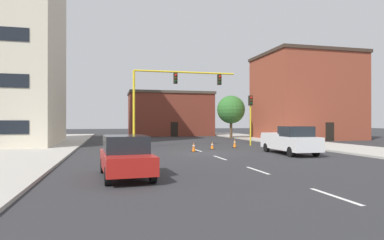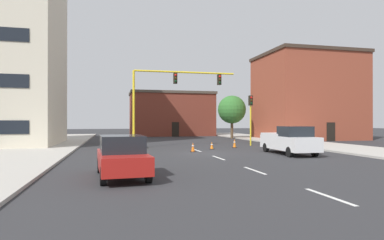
{
  "view_description": "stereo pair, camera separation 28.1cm",
  "coord_description": "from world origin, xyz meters",
  "px_view_note": "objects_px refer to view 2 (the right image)",
  "views": [
    {
      "loc": [
        -6.76,
        -22.81,
        2.34
      ],
      "look_at": [
        0.78,
        7.51,
        2.45
      ],
      "focal_mm": 30.65,
      "sensor_mm": 36.0,
      "label": 1
    },
    {
      "loc": [
        -6.49,
        -22.87,
        2.34
      ],
      "look_at": [
        0.78,
        7.51,
        2.45
      ],
      "focal_mm": 30.65,
      "sensor_mm": 36.0,
      "label": 2
    }
  ],
  "objects_px": {
    "tree_right_far": "(232,110)",
    "traffic_cone_roadside_b": "(212,146)",
    "traffic_signal_gantry": "(149,122)",
    "traffic_light_pole_right": "(251,109)",
    "pickup_truck_white": "(289,140)",
    "traffic_cone_roadside_a": "(235,143)",
    "sedan_red_near_left": "(122,156)",
    "traffic_cone_roadside_c": "(193,147)"
  },
  "relations": [
    {
      "from": "traffic_cone_roadside_b",
      "to": "sedan_red_near_left",
      "type": "bearing_deg",
      "value": -121.97
    },
    {
      "from": "pickup_truck_white",
      "to": "traffic_cone_roadside_b",
      "type": "height_order",
      "value": "pickup_truck_white"
    },
    {
      "from": "tree_right_far",
      "to": "traffic_cone_roadside_a",
      "type": "relative_size",
      "value": 7.41
    },
    {
      "from": "traffic_signal_gantry",
      "to": "sedan_red_near_left",
      "type": "relative_size",
      "value": 2.18
    },
    {
      "from": "pickup_truck_white",
      "to": "sedan_red_near_left",
      "type": "distance_m",
      "value": 13.63
    },
    {
      "from": "traffic_light_pole_right",
      "to": "tree_right_far",
      "type": "relative_size",
      "value": 0.83
    },
    {
      "from": "traffic_light_pole_right",
      "to": "sedan_red_near_left",
      "type": "bearing_deg",
      "value": -129.15
    },
    {
      "from": "traffic_cone_roadside_a",
      "to": "traffic_cone_roadside_c",
      "type": "bearing_deg",
      "value": -146.43
    },
    {
      "from": "pickup_truck_white",
      "to": "traffic_cone_roadside_b",
      "type": "relative_size",
      "value": 8.83
    },
    {
      "from": "tree_right_far",
      "to": "traffic_cone_roadside_c",
      "type": "distance_m",
      "value": 20.01
    },
    {
      "from": "traffic_cone_roadside_c",
      "to": "traffic_signal_gantry",
      "type": "bearing_deg",
      "value": 121.48
    },
    {
      "from": "traffic_light_pole_right",
      "to": "traffic_signal_gantry",
      "type": "bearing_deg",
      "value": -177.8
    },
    {
      "from": "sedan_red_near_left",
      "to": "traffic_cone_roadside_a",
      "type": "height_order",
      "value": "sedan_red_near_left"
    },
    {
      "from": "traffic_cone_roadside_a",
      "to": "traffic_cone_roadside_b",
      "type": "bearing_deg",
      "value": -156.17
    },
    {
      "from": "sedan_red_near_left",
      "to": "traffic_cone_roadside_a",
      "type": "relative_size",
      "value": 5.93
    },
    {
      "from": "traffic_cone_roadside_b",
      "to": "traffic_signal_gantry",
      "type": "bearing_deg",
      "value": 151.19
    },
    {
      "from": "pickup_truck_white",
      "to": "sedan_red_near_left",
      "type": "xyz_separation_m",
      "value": [
        -11.72,
        -6.95,
        -0.09
      ]
    },
    {
      "from": "traffic_cone_roadside_a",
      "to": "traffic_signal_gantry",
      "type": "bearing_deg",
      "value": 167.39
    },
    {
      "from": "traffic_light_pole_right",
      "to": "pickup_truck_white",
      "type": "xyz_separation_m",
      "value": [
        -0.73,
        -8.33,
        -2.55
      ]
    },
    {
      "from": "traffic_signal_gantry",
      "to": "traffic_cone_roadside_c",
      "type": "distance_m",
      "value": 5.76
    },
    {
      "from": "sedan_red_near_left",
      "to": "traffic_cone_roadside_b",
      "type": "relative_size",
      "value": 7.47
    },
    {
      "from": "traffic_light_pole_right",
      "to": "pickup_truck_white",
      "type": "bearing_deg",
      "value": -95.0
    },
    {
      "from": "traffic_light_pole_right",
      "to": "tree_right_far",
      "type": "xyz_separation_m",
      "value": [
        2.64,
        12.22,
        0.36
      ]
    },
    {
      "from": "traffic_signal_gantry",
      "to": "tree_right_far",
      "type": "bearing_deg",
      "value": 45.47
    },
    {
      "from": "pickup_truck_white",
      "to": "traffic_cone_roadside_c",
      "type": "distance_m",
      "value": 7.05
    },
    {
      "from": "traffic_signal_gantry",
      "to": "sedan_red_near_left",
      "type": "height_order",
      "value": "traffic_signal_gantry"
    },
    {
      "from": "traffic_cone_roadside_b",
      "to": "pickup_truck_white",
      "type": "bearing_deg",
      "value": -52.03
    },
    {
      "from": "pickup_truck_white",
      "to": "traffic_cone_roadside_b",
      "type": "xyz_separation_m",
      "value": [
        -4.1,
        5.25,
        -0.67
      ]
    },
    {
      "from": "tree_right_far",
      "to": "traffic_cone_roadside_a",
      "type": "xyz_separation_m",
      "value": [
        -5.06,
        -14.24,
        -3.5
      ]
    },
    {
      "from": "pickup_truck_white",
      "to": "traffic_cone_roadside_a",
      "type": "relative_size",
      "value": 7.01
    },
    {
      "from": "traffic_signal_gantry",
      "to": "tree_right_far",
      "type": "distance_m",
      "value": 17.74
    },
    {
      "from": "traffic_light_pole_right",
      "to": "traffic_cone_roadside_a",
      "type": "relative_size",
      "value": 6.15
    },
    {
      "from": "traffic_signal_gantry",
      "to": "traffic_light_pole_right",
      "type": "relative_size",
      "value": 2.1
    },
    {
      "from": "tree_right_far",
      "to": "traffic_cone_roadside_b",
      "type": "relative_size",
      "value": 9.34
    },
    {
      "from": "sedan_red_near_left",
      "to": "pickup_truck_white",
      "type": "bearing_deg",
      "value": 30.69
    },
    {
      "from": "sedan_red_near_left",
      "to": "traffic_cone_roadside_c",
      "type": "distance_m",
      "value": 11.69
    },
    {
      "from": "pickup_truck_white",
      "to": "traffic_cone_roadside_b",
      "type": "distance_m",
      "value": 6.7
    },
    {
      "from": "tree_right_far",
      "to": "traffic_signal_gantry",
      "type": "bearing_deg",
      "value": -134.53
    },
    {
      "from": "traffic_light_pole_right",
      "to": "pickup_truck_white",
      "type": "height_order",
      "value": "traffic_light_pole_right"
    },
    {
      "from": "sedan_red_near_left",
      "to": "traffic_cone_roadside_a",
      "type": "xyz_separation_m",
      "value": [
        10.03,
        13.27,
        -0.5
      ]
    },
    {
      "from": "traffic_cone_roadside_a",
      "to": "traffic_cone_roadside_b",
      "type": "xyz_separation_m",
      "value": [
        -2.41,
        -1.07,
        -0.08
      ]
    },
    {
      "from": "pickup_truck_white",
      "to": "traffic_cone_roadside_c",
      "type": "xyz_separation_m",
      "value": [
        -6.19,
        3.33,
        -0.62
      ]
    }
  ]
}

